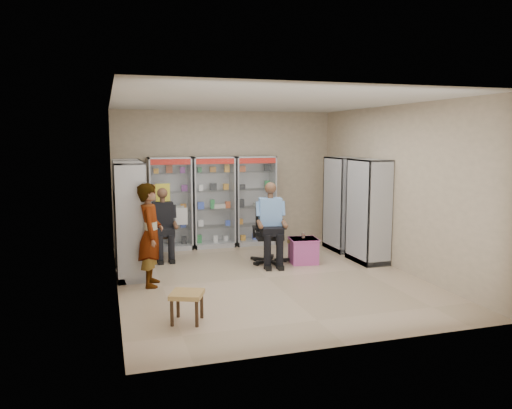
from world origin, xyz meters
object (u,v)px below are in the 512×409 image
object	(u,v)px
cabinet_right_far	(342,204)
woven_stool_b	(187,307)
pink_trunk	(303,251)
cabinet_back_right	(255,200)
cabinet_back_mid	(213,202)
wooden_chair	(163,235)
cabinet_right_near	(368,211)
office_chair	(269,233)
cabinet_left_near	(131,220)
woven_stool_a	(303,251)
cabinet_back_left	(170,204)
standing_man	(151,235)
seated_shopkeeper	(270,226)
cabinet_left_far	(128,211)

from	to	relation	value
cabinet_right_far	woven_stool_b	size ratio (longest dim) A/B	4.93
cabinet_right_far	pink_trunk	distance (m)	1.67
cabinet_right_far	cabinet_back_right	bearing A→B (deg)	55.27
cabinet_back_mid	wooden_chair	world-z (taller)	cabinet_back_mid
cabinet_right_near	office_chair	world-z (taller)	cabinet_right_near
cabinet_back_mid	cabinet_right_far	world-z (taller)	same
cabinet_left_near	woven_stool_a	size ratio (longest dim) A/B	4.61
cabinet_back_left	office_chair	world-z (taller)	cabinet_back_left
cabinet_back_right	woven_stool_a	bearing A→B (deg)	-78.17
cabinet_back_right	cabinet_right_near	distance (m)	2.76
cabinet_right_near	standing_man	bearing A→B (deg)	95.31
seated_shopkeeper	cabinet_back_mid	bearing A→B (deg)	120.83
cabinet_back_right	office_chair	distance (m)	1.82
cabinet_back_left	cabinet_back_mid	size ratio (longest dim) A/B	1.00
standing_man	seated_shopkeeper	bearing A→B (deg)	-61.53
cabinet_back_left	cabinet_back_mid	bearing A→B (deg)	0.00
office_chair	pink_trunk	bearing A→B (deg)	-9.31
cabinet_left_near	pink_trunk	distance (m)	3.32
cabinet_right_near	cabinet_left_far	bearing A→B (deg)	73.75
cabinet_right_far	office_chair	world-z (taller)	cabinet_right_far
cabinet_left_near	cabinet_back_left	bearing A→B (deg)	155.39
woven_stool_b	office_chair	bearing A→B (deg)	52.84
office_chair	woven_stool_b	bearing A→B (deg)	-118.05
pink_trunk	cabinet_back_left	bearing A→B (deg)	139.47
cabinet_back_mid	cabinet_left_far	size ratio (longest dim) A/B	1.00
pink_trunk	woven_stool_a	xyz separation A→B (m)	(0.01, 0.04, -0.02)
cabinet_left_far	office_chair	world-z (taller)	cabinet_left_far
cabinet_left_far	seated_shopkeeper	xyz separation A→B (m)	(2.60, -0.87, -0.26)
woven_stool_a	cabinet_back_left	bearing A→B (deg)	140.18
cabinet_right_far	woven_stool_a	world-z (taller)	cabinet_right_far
cabinet_left_far	pink_trunk	xyz separation A→B (m)	(3.23, -1.03, -0.76)
cabinet_left_near	office_chair	xyz separation A→B (m)	(2.60, 0.28, -0.42)
cabinet_back_right	standing_man	size ratio (longest dim) A/B	1.19
cabinet_left_far	cabinet_right_near	bearing A→B (deg)	73.75
cabinet_right_far	cabinet_left_near	xyz separation A→B (m)	(-4.46, -0.90, 0.00)
office_chair	seated_shopkeeper	bearing A→B (deg)	-80.89
seated_shopkeeper	cabinet_right_far	bearing A→B (deg)	29.04
pink_trunk	cabinet_right_far	bearing A→B (deg)	34.07
cabinet_back_right	woven_stool_a	distance (m)	2.11
woven_stool_a	cabinet_back_right	bearing A→B (deg)	101.83
cabinet_back_mid	cabinet_right_far	xyz separation A→B (m)	(2.58, -1.13, 0.00)
cabinet_back_left	woven_stool_a	world-z (taller)	cabinet_back_left
cabinet_right_near	woven_stool_a	world-z (taller)	cabinet_right_near
cabinet_back_left	wooden_chair	xyz separation A→B (m)	(-0.25, -0.73, -0.53)
cabinet_right_far	woven_stool_a	bearing A→B (deg)	122.74
cabinet_right_near	cabinet_left_far	distance (m)	4.65
wooden_chair	standing_man	xyz separation A→B (m)	(-0.40, -1.89, 0.37)
cabinet_right_far	standing_man	distance (m)	4.44
woven_stool_a	office_chair	bearing A→B (deg)	165.43
cabinet_left_far	seated_shopkeeper	world-z (taller)	cabinet_left_far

